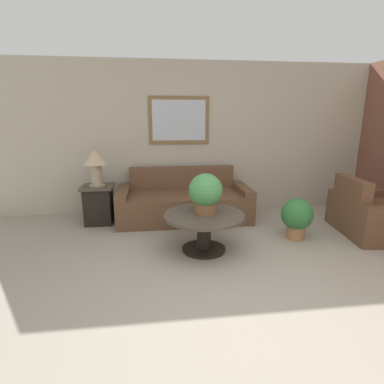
# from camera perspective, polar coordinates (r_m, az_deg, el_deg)

# --- Properties ---
(ground_plane) EXTENTS (20.00, 20.00, 0.00)m
(ground_plane) POSITION_cam_1_polar(r_m,az_deg,el_deg) (2.82, 13.97, -22.77)
(ground_plane) COLOR gray
(wall_back) EXTENTS (7.93, 0.09, 2.60)m
(wall_back) POSITION_cam_1_polar(r_m,az_deg,el_deg) (5.39, 2.34, 10.20)
(wall_back) COLOR #B2A893
(wall_back) RESTS_ON ground_plane
(couch_main) EXTENTS (2.15, 0.91, 0.84)m
(couch_main) POSITION_cam_1_polar(r_m,az_deg,el_deg) (5.00, -1.52, -2.09)
(couch_main) COLOR brown
(couch_main) RESTS_ON ground_plane
(armchair) EXTENTS (1.11, 1.25, 0.84)m
(armchair) POSITION_cam_1_polar(r_m,az_deg,el_deg) (5.12, 31.42, -3.86)
(armchair) COLOR brown
(armchair) RESTS_ON ground_plane
(coffee_table) EXTENTS (1.02, 1.02, 0.49)m
(coffee_table) POSITION_cam_1_polar(r_m,az_deg,el_deg) (3.82, 2.31, -6.15)
(coffee_table) COLOR black
(coffee_table) RESTS_ON ground_plane
(side_table) EXTENTS (0.49, 0.49, 0.62)m
(side_table) POSITION_cam_1_polar(r_m,az_deg,el_deg) (5.04, -17.33, -2.21)
(side_table) COLOR black
(side_table) RESTS_ON ground_plane
(table_lamp) EXTENTS (0.38, 0.38, 0.57)m
(table_lamp) POSITION_cam_1_polar(r_m,az_deg,el_deg) (4.90, -17.92, 5.52)
(table_lamp) COLOR tan
(table_lamp) RESTS_ON side_table
(potted_plant_on_table) EXTENTS (0.43, 0.43, 0.51)m
(potted_plant_on_table) POSITION_cam_1_polar(r_m,az_deg,el_deg) (3.75, 2.60, -0.08)
(potted_plant_on_table) COLOR brown
(potted_plant_on_table) RESTS_ON coffee_table
(potted_plant_floor) EXTENTS (0.44, 0.44, 0.58)m
(potted_plant_floor) POSITION_cam_1_polar(r_m,az_deg,el_deg) (4.44, 19.35, -4.40)
(potted_plant_floor) COLOR #9E6B42
(potted_plant_floor) RESTS_ON ground_plane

